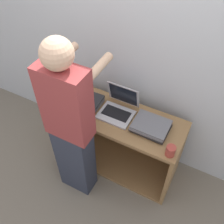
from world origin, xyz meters
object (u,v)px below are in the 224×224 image
(person, at_px, (71,128))
(mug, at_px, (170,151))
(laptop_stack_right, at_px, (151,126))
(laptop_open, at_px, (118,108))
(laptop_stack_left, at_px, (84,101))

(person, height_order, mug, person)
(laptop_stack_right, height_order, mug, mug)
(laptop_open, distance_m, mug, 0.65)
(person, xyz_separation_m, mug, (0.83, 0.23, -0.07))
(laptop_stack_left, bearing_deg, laptop_stack_right, -0.27)
(laptop_open, relative_size, laptop_stack_right, 0.97)
(laptop_stack_right, bearing_deg, laptop_open, 171.55)
(laptop_open, xyz_separation_m, mug, (0.61, -0.24, -0.00))
(laptop_stack_left, xyz_separation_m, person, (0.13, -0.42, 0.09))
(mug, bearing_deg, person, -164.53)
(person, distance_m, mug, 0.87)
(laptop_stack_right, height_order, person, person)
(laptop_stack_left, relative_size, person, 0.19)
(laptop_stack_right, relative_size, mug, 3.33)
(person, bearing_deg, laptop_open, 64.52)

